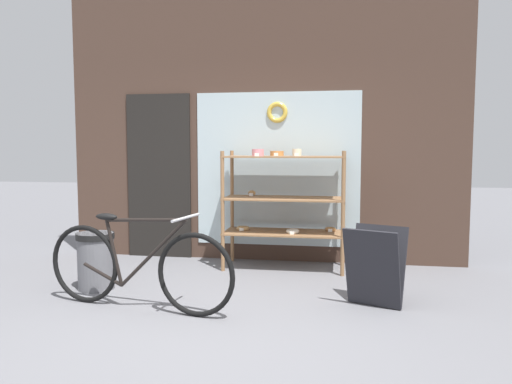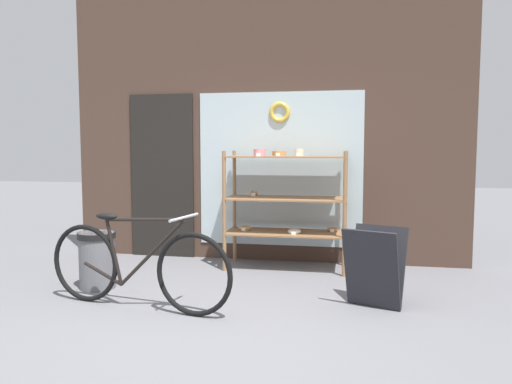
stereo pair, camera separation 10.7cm
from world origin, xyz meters
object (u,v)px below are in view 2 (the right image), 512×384
at_px(trash_bin, 97,258).
at_px(display_case, 285,197).
at_px(bicycle, 136,266).
at_px(sandwich_board, 375,267).

bearing_deg(trash_bin, display_case, 34.17).
bearing_deg(bicycle, display_case, 68.05).
distance_m(display_case, sandwich_board, 1.68).
height_order(display_case, trash_bin, display_case).
xyz_separation_m(display_case, trash_bin, (-1.76, -1.19, -0.53)).
relative_size(bicycle, sandwich_board, 2.58).
relative_size(display_case, sandwich_board, 1.98).
relative_size(display_case, bicycle, 0.77).
bearing_deg(sandwich_board, bicycle, -146.66).
height_order(display_case, bicycle, display_case).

